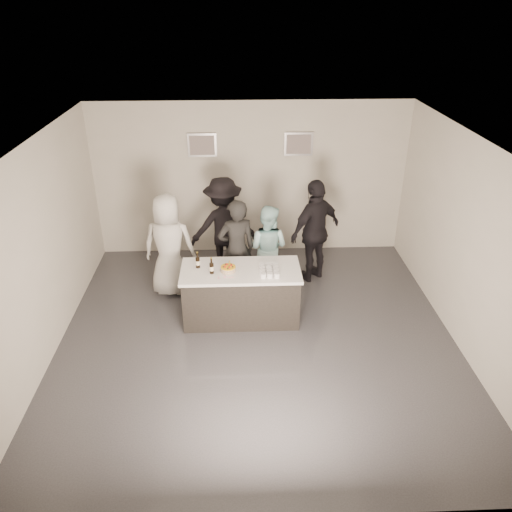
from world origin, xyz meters
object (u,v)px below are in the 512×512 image
Objects in this scene: beer_bottle_a at (198,260)px; person_guest_left at (169,245)px; person_guest_right at (315,231)px; person_guest_back at (223,227)px; cake at (228,269)px; person_main_blue at (267,247)px; beer_bottle_b at (212,266)px; bar_counter at (241,294)px; person_main_black at (237,249)px.

beer_bottle_a is 0.95m from person_guest_left.
person_guest_right reaches higher than person_guest_back.
person_guest_left is 2.58m from person_guest_right.
cake is 0.15× the size of person_main_blue.
beer_bottle_a and beer_bottle_b have the same top height.
person_guest_right reaches higher than beer_bottle_a.
person_guest_left reaches higher than bar_counter.
person_main_blue reaches higher than beer_bottle_a.
cake is at bearing 63.91° from person_main_black.
beer_bottle_a is 0.14× the size of person_guest_left.
beer_bottle_a is (-0.66, 0.09, 0.58)m from bar_counter.
bar_counter is 0.74m from beer_bottle_b.
beer_bottle_b reaches higher than cake.
beer_bottle_b is at bearing 0.76° from person_guest_right.
person_guest_back is (0.37, 1.47, -0.10)m from beer_bottle_a.
person_main_black reaches higher than beer_bottle_b.
person_guest_back reaches higher than person_main_black.
person_main_black is 1.15m from person_guest_left.
beer_bottle_b is 2.25m from person_guest_right.
bar_counter is 1.14m from person_main_blue.
cake is 0.89× the size of beer_bottle_a.
beer_bottle_a reaches higher than cake.
person_guest_back is at bearing -46.95° from person_guest_right.
beer_bottle_b is 0.92m from person_main_black.
cake is 0.12× the size of person_guest_right.
person_main_blue is (0.92, 1.08, -0.25)m from beer_bottle_b.
person_main_blue is at bearing 57.02° from cake.
person_main_black is 0.93× the size of person_guest_right.
person_main_black is 1.14× the size of person_main_blue.
person_guest_left is at bearing 144.28° from bar_counter.
person_guest_left is at bearing -23.50° from person_main_black.
person_guest_left is (-1.14, 0.15, 0.02)m from person_main_black.
beer_bottle_b is at bearing -166.95° from bar_counter.
beer_bottle_b is 1.44m from person_main_blue.
cake is 0.13× the size of person_guest_back.
person_main_black is (0.39, 0.82, -0.14)m from beer_bottle_b.
cake reaches higher than bar_counter.
person_guest_back is (0.91, 0.69, 0.02)m from person_guest_left.
person_main_black is 1.50m from person_guest_right.
beer_bottle_a is at bearing 130.84° from person_guest_left.
beer_bottle_a is 0.15× the size of person_main_black.
beer_bottle_b is 0.14× the size of person_guest_back.
beer_bottle_a is at bearing -6.31° from person_guest_right.
beer_bottle_a is 2.33m from person_guest_right.
person_main_blue is at bearing -169.59° from person_main_black.
beer_bottle_b is 1.23m from person_guest_left.
cake is at bearing 83.13° from person_guest_back.
cake is at bearing 3.87° from person_guest_right.
person_guest_right is at bearing -165.12° from person_guest_left.
person_guest_left reaches higher than beer_bottle_b.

